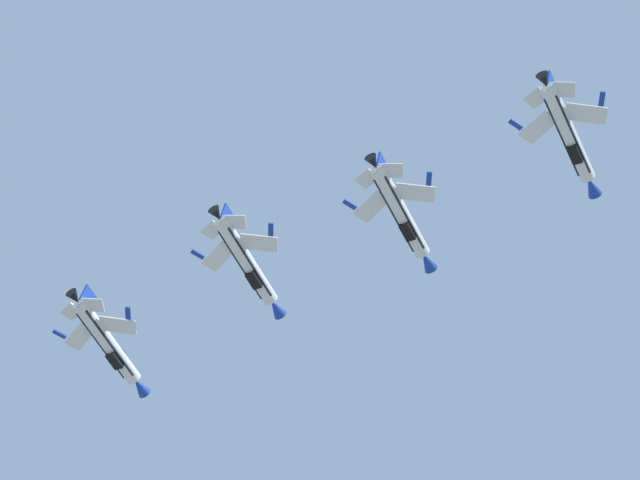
% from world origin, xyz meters
% --- Properties ---
extents(fighter_jet_lead, '(10.53, 15.91, 4.38)m').
position_xyz_m(fighter_jet_lead, '(-58.09, 64.76, 118.38)').
color(fighter_jet_lead, white).
extents(fighter_jet_left_wing, '(10.58, 15.91, 4.39)m').
position_xyz_m(fighter_jet_left_wing, '(-40.34, 64.58, 122.44)').
color(fighter_jet_left_wing, white).
extents(fighter_jet_right_wing, '(10.55, 15.91, 4.38)m').
position_xyz_m(fighter_jet_right_wing, '(-22.06, 66.00, 121.42)').
color(fighter_jet_right_wing, white).
extents(fighter_jet_left_outer, '(10.42, 15.91, 4.44)m').
position_xyz_m(fighter_jet_left_outer, '(-2.43, 65.66, 122.02)').
color(fighter_jet_left_outer, white).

